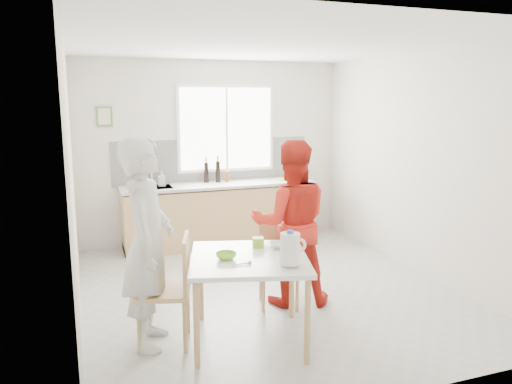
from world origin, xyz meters
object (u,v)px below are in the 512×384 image
chair_left (172,285)px  bowl_green (226,256)px  milk_jug (290,248)px  wine_bottle_a (218,172)px  chair_far (278,259)px  bowl_white (280,245)px  wine_bottle_b (206,172)px  person_white (148,244)px  dining_table (249,265)px  person_red (291,223)px

chair_left → bowl_green: chair_left is taller
milk_jug → wine_bottle_a: size_ratio=0.89×
chair_far → milk_jug: bearing=-91.4°
bowl_white → wine_bottle_b: 3.00m
chair_left → chair_far: bearing=128.5°
chair_left → person_white: size_ratio=0.53×
person_white → bowl_white: size_ratio=9.57×
bowl_green → wine_bottle_b: size_ratio=0.59×
chair_left → person_white: 0.43m
person_white → bowl_white: (1.19, -0.08, -0.11)m
dining_table → bowl_white: size_ratio=6.53×
bowl_green → bowl_white: size_ratio=0.93×
milk_jug → wine_bottle_a: (0.35, 3.47, 0.15)m
bowl_white → milk_jug: milk_jug is taller
dining_table → bowl_white: (0.36, 0.16, 0.10)m
person_red → milk_jug: bearing=81.9°
dining_table → bowl_green: size_ratio=7.02×
dining_table → person_white: person_white is taller
chair_left → wine_bottle_b: wine_bottle_b is taller
chair_far → wine_bottle_b: bearing=109.0°
chair_left → chair_far: chair_left is taller
chair_far → dining_table: bearing=-113.2°
wine_bottle_b → person_red: bearing=-83.8°
dining_table → person_white: 0.90m
person_white → chair_far: bearing=-56.2°
chair_left → chair_far: size_ratio=1.11×
chair_left → person_white: (-0.19, 0.05, 0.38)m
chair_left → wine_bottle_b: size_ratio=3.24×
chair_far → bowl_white: size_ratio=4.55×
chair_left → bowl_green: bearing=84.0°
person_red → milk_jug: size_ratio=6.06×
chair_left → person_red: person_red is taller
chair_left → person_red: 1.46m
dining_table → chair_far: (0.56, 0.69, -0.22)m
person_red → chair_far: bearing=4.7°
bowl_green → bowl_white: bearing=15.2°
dining_table → chair_far: chair_far is taller
wine_bottle_a → wine_bottle_b: (-0.17, 0.04, -0.01)m
wine_bottle_b → wine_bottle_a: bearing=-13.6°
chair_left → wine_bottle_a: (1.24, 2.93, 0.55)m
bowl_green → person_red: bearing=36.3°
dining_table → chair_far: bearing=51.0°
chair_far → bowl_white: chair_far is taller
wine_bottle_b → bowl_white: bearing=-91.2°
chair_far → wine_bottle_b: wine_bottle_b is taller
dining_table → chair_left: (-0.65, 0.18, -0.17)m
chair_far → person_red: size_ratio=0.50×
bowl_white → dining_table: bearing=-156.0°
chair_far → wine_bottle_a: bearing=105.1°
person_white → wine_bottle_b: person_white is taller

